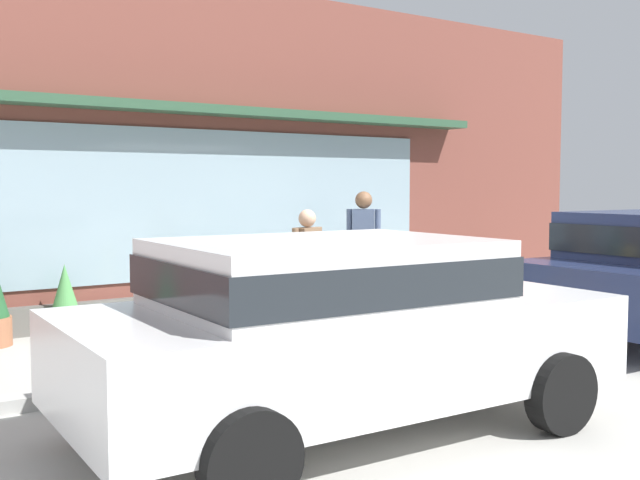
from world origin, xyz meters
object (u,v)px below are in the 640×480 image
(pedestrian_with_handbag, at_px, (309,265))
(potted_plant_doorstep, at_px, (183,285))
(pedestrian_passerby, at_px, (363,244))
(fire_hydrant, at_px, (258,311))
(potted_plant_window_left, at_px, (485,272))
(potted_plant_corner_tall, at_px, (382,273))
(potted_plant_near_hydrant, at_px, (261,293))
(parked_car_white, at_px, (338,321))
(potted_plant_window_center, at_px, (65,302))

(pedestrian_with_handbag, bearing_deg, potted_plant_doorstep, 103.34)
(pedestrian_passerby, distance_m, potted_plant_doorstep, 2.49)
(pedestrian_passerby, bearing_deg, potted_plant_doorstep, 16.05)
(fire_hydrant, xyz_separation_m, potted_plant_window_left, (5.80, 2.10, -0.15))
(potted_plant_window_left, bearing_deg, pedestrian_with_handbag, -159.77)
(fire_hydrant, height_order, potted_plant_window_left, fire_hydrant)
(pedestrian_with_handbag, height_order, potted_plant_doorstep, pedestrian_with_handbag)
(potted_plant_corner_tall, bearing_deg, pedestrian_with_handbag, -145.00)
(potted_plant_near_hydrant, bearing_deg, pedestrian_passerby, -44.84)
(pedestrian_with_handbag, height_order, parked_car_white, pedestrian_with_handbag)
(potted_plant_window_center, relative_size, potted_plant_doorstep, 0.80)
(potted_plant_doorstep, xyz_separation_m, potted_plant_window_left, (5.79, 0.08, -0.22))
(pedestrian_passerby, relative_size, parked_car_white, 0.42)
(potted_plant_corner_tall, bearing_deg, potted_plant_near_hydrant, -177.62)
(pedestrian_with_handbag, bearing_deg, pedestrian_passerby, 14.84)
(potted_plant_window_left, bearing_deg, potted_plant_near_hydrant, -178.75)
(pedestrian_with_handbag, relative_size, parked_car_white, 0.37)
(pedestrian_passerby, height_order, potted_plant_window_center, pedestrian_passerby)
(fire_hydrant, height_order, parked_car_white, parked_car_white)
(fire_hydrant, relative_size, potted_plant_doorstep, 0.83)
(pedestrian_with_handbag, xyz_separation_m, potted_plant_window_left, (4.95, 1.82, -0.58))
(pedestrian_with_handbag, height_order, pedestrian_passerby, pedestrian_passerby)
(pedestrian_with_handbag, distance_m, potted_plant_doorstep, 1.96)
(potted_plant_window_left, bearing_deg, potted_plant_doorstep, -179.16)
(parked_car_white, distance_m, potted_plant_corner_tall, 6.39)
(pedestrian_with_handbag, distance_m, potted_plant_window_center, 3.01)
(pedestrian_with_handbag, relative_size, potted_plant_window_left, 2.71)
(fire_hydrant, xyz_separation_m, parked_car_white, (-0.83, -2.64, 0.36))
(parked_car_white, relative_size, potted_plant_doorstep, 3.83)
(potted_plant_doorstep, height_order, potted_plant_corner_tall, potted_plant_doorstep)
(pedestrian_with_handbag, distance_m, potted_plant_corner_tall, 3.20)
(potted_plant_window_left, bearing_deg, parked_car_white, -144.45)
(parked_car_white, height_order, potted_plant_near_hydrant, parked_car_white)
(parked_car_white, bearing_deg, pedestrian_passerby, 52.12)
(pedestrian_with_handbag, xyz_separation_m, potted_plant_doorstep, (-0.84, 1.74, -0.36))
(fire_hydrant, bearing_deg, potted_plant_near_hydrant, 59.18)
(potted_plant_window_center, bearing_deg, potted_plant_near_hydrant, -2.53)
(potted_plant_doorstep, bearing_deg, pedestrian_with_handbag, -64.28)
(pedestrian_passerby, xyz_separation_m, potted_plant_near_hydrant, (-1.03, 1.02, -0.71))
(pedestrian_with_handbag, distance_m, potted_plant_window_left, 5.30)
(fire_hydrant, xyz_separation_m, potted_plant_near_hydrant, (1.19, 2.00, -0.14))
(fire_hydrant, relative_size, potted_plant_corner_tall, 0.95)
(potted_plant_corner_tall, distance_m, potted_plant_near_hydrant, 2.26)
(pedestrian_with_handbag, relative_size, potted_plant_near_hydrant, 2.44)
(pedestrian_passerby, relative_size, potted_plant_window_center, 1.98)
(potted_plant_doorstep, relative_size, potted_plant_corner_tall, 1.14)
(pedestrian_with_handbag, relative_size, potted_plant_window_center, 1.76)
(potted_plant_window_center, distance_m, potted_plant_corner_tall, 4.93)
(parked_car_white, bearing_deg, potted_plant_corner_tall, 50.12)
(potted_plant_near_hydrant, bearing_deg, pedestrian_with_handbag, -101.10)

